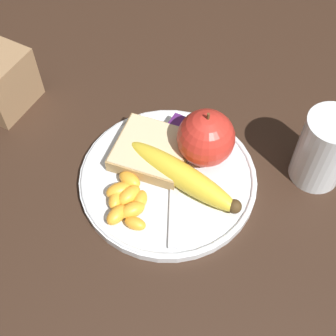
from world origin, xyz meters
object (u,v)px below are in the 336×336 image
object	(u,v)px
fork	(175,181)
apple	(206,138)
bread_slice	(152,150)
banana	(184,175)
juice_glass	(323,151)
plate	(168,178)
jam_packet	(183,132)

from	to	relation	value
fork	apple	bearing A→B (deg)	-41.76
bread_slice	fork	size ratio (longest dim) A/B	0.70
apple	banana	bearing A→B (deg)	-95.66
apple	banana	distance (m)	0.06
juice_glass	apple	world-z (taller)	juice_glass
plate	banana	bearing A→B (deg)	4.88
plate	bread_slice	distance (m)	0.04
juice_glass	banana	bearing A→B (deg)	-144.57
apple	banana	xyz separation A→B (m)	(-0.01, -0.05, -0.02)
apple	banana	world-z (taller)	apple
juice_glass	banana	world-z (taller)	juice_glass
fork	jam_packet	world-z (taller)	jam_packet
apple	fork	xyz separation A→B (m)	(-0.02, -0.06, -0.04)
banana	fork	size ratio (longest dim) A/B	1.13
banana	jam_packet	world-z (taller)	banana
fork	juice_glass	bearing A→B (deg)	-81.69
juice_glass	jam_packet	xyz separation A→B (m)	(-0.19, -0.04, -0.03)
plate	juice_glass	bearing A→B (deg)	32.21
apple	fork	distance (m)	0.07
juice_glass	jam_packet	bearing A→B (deg)	-168.81
bread_slice	jam_packet	world-z (taller)	same
plate	bread_slice	xyz separation A→B (m)	(-0.04, 0.02, 0.02)
apple	bread_slice	distance (m)	0.08
fork	jam_packet	xyz separation A→B (m)	(-0.03, 0.07, 0.01)
bread_slice	jam_packet	size ratio (longest dim) A/B	2.48
banana	jam_packet	distance (m)	0.08
banana	juice_glass	bearing A→B (deg)	35.43
banana	fork	distance (m)	0.02
bread_slice	fork	world-z (taller)	bread_slice
plate	jam_packet	bearing A→B (deg)	101.17
apple	jam_packet	xyz separation A→B (m)	(-0.04, 0.02, -0.03)
plate	fork	distance (m)	0.01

